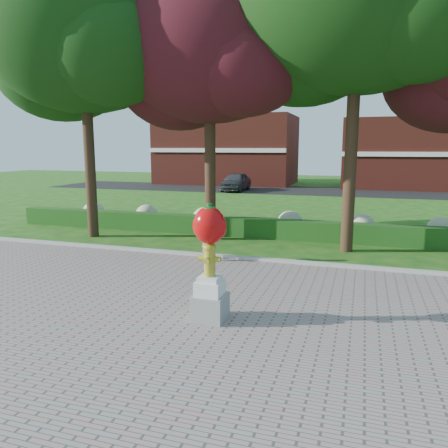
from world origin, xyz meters
name	(u,v)px	position (x,y,z in m)	size (l,w,h in m)	color
ground	(206,286)	(0.00, 0.00, 0.00)	(100.00, 100.00, 0.00)	#144E13
walkway	(135,348)	(0.00, -4.00, 0.02)	(40.00, 14.00, 0.04)	gray
curb	(237,258)	(0.00, 3.00, 0.07)	(40.00, 0.18, 0.15)	#ADADA5
lawn_hedge	(263,228)	(0.00, 7.00, 0.40)	(24.00, 0.70, 0.80)	#1C4012
hydrangea_row	(280,222)	(0.57, 8.00, 0.55)	(20.10, 1.10, 0.99)	#B7BF91
street	(315,191)	(0.00, 28.00, 0.01)	(50.00, 8.00, 0.02)	black
building_left	(227,150)	(-10.00, 34.00, 3.50)	(14.00, 8.00, 7.00)	maroon
building_right	(410,154)	(8.00, 34.00, 3.20)	(12.00, 8.00, 6.40)	maroon
tree_far_left	(82,42)	(-7.11, 5.09, 7.96)	(9.00, 7.68, 11.66)	black
tree_mid_left	(208,56)	(-2.10, 6.08, 7.30)	(8.25, 7.04, 10.69)	black
tree_mid_right	(355,2)	(3.38, 5.60, 8.63)	(9.75, 8.32, 12.64)	black
hydrant_sculpture	(210,259)	(0.90, -2.26, 1.41)	(0.75, 0.70, 2.58)	gray
woman	(208,236)	(-0.88, 2.60, 0.87)	(0.60, 0.40, 1.66)	#AD7362
parked_car	(236,182)	(-6.72, 26.04, 0.82)	(1.88, 4.68, 1.59)	#3B3D42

